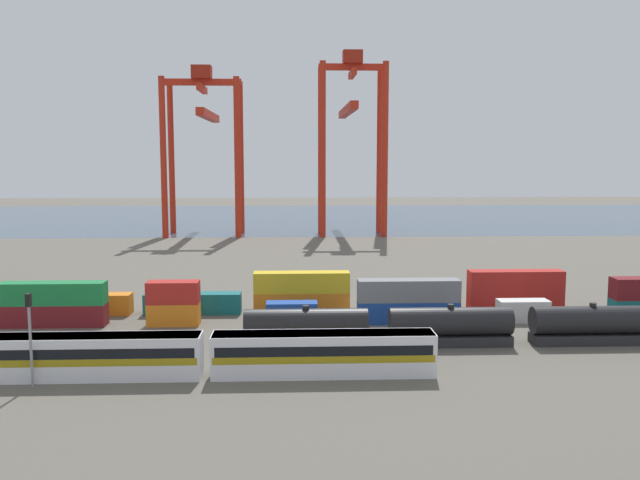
# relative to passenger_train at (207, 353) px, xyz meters

# --- Properties ---
(ground_plane) EXTENTS (420.00, 420.00, 0.00)m
(ground_plane) POSITION_rel_passenger_train_xyz_m (15.68, 61.62, -2.14)
(ground_plane) COLOR #5B564C
(harbour_water) EXTENTS (400.00, 110.00, 0.01)m
(harbour_water) POSITION_rel_passenger_train_xyz_m (15.68, 161.25, -2.14)
(harbour_water) COLOR #384C60
(harbour_water) RESTS_ON ground_plane
(passenger_train) EXTENTS (41.07, 3.14, 3.90)m
(passenger_train) POSITION_rel_passenger_train_xyz_m (0.00, 0.00, 0.00)
(passenger_train) COLOR silver
(passenger_train) RESTS_ON ground_plane
(freight_tank_row) EXTENTS (73.26, 2.92, 4.38)m
(freight_tank_row) POSITION_rel_passenger_train_xyz_m (39.32, 9.21, -0.07)
(freight_tank_row) COLOR #232326
(freight_tank_row) RESTS_ON ground_plane
(signal_mast) EXTENTS (0.36, 0.60, 8.13)m
(signal_mast) POSITION_rel_passenger_train_xyz_m (-14.67, -2.04, 3.09)
(signal_mast) COLOR gray
(signal_mast) RESTS_ON ground_plane
(shipping_container_0) EXTENTS (12.10, 2.44, 2.60)m
(shipping_container_0) POSITION_rel_passenger_train_xyz_m (-20.13, 19.12, -0.84)
(shipping_container_0) COLOR maroon
(shipping_container_0) RESTS_ON ground_plane
(shipping_container_1) EXTENTS (12.10, 2.44, 2.60)m
(shipping_container_1) POSITION_rel_passenger_train_xyz_m (-20.13, 19.12, 1.76)
(shipping_container_1) COLOR #197538
(shipping_container_1) RESTS_ON shipping_container_0
(shipping_container_2) EXTENTS (6.04, 2.44, 2.60)m
(shipping_container_2) POSITION_rel_passenger_train_xyz_m (-6.26, 19.12, -0.84)
(shipping_container_2) COLOR orange
(shipping_container_2) RESTS_ON ground_plane
(shipping_container_3) EXTENTS (6.04, 2.44, 2.60)m
(shipping_container_3) POSITION_rel_passenger_train_xyz_m (-6.26, 19.12, 1.76)
(shipping_container_3) COLOR #AD211C
(shipping_container_3) RESTS_ON shipping_container_2
(shipping_container_4) EXTENTS (6.04, 2.44, 2.60)m
(shipping_container_4) POSITION_rel_passenger_train_xyz_m (7.62, 19.12, -0.84)
(shipping_container_4) COLOR #1C4299
(shipping_container_4) RESTS_ON ground_plane
(shipping_container_5) EXTENTS (12.10, 2.44, 2.60)m
(shipping_container_5) POSITION_rel_passenger_train_xyz_m (21.49, 19.12, -0.84)
(shipping_container_5) COLOR #1C4299
(shipping_container_5) RESTS_ON ground_plane
(shipping_container_6) EXTENTS (12.10, 2.44, 2.60)m
(shipping_container_6) POSITION_rel_passenger_train_xyz_m (21.49, 19.12, 1.76)
(shipping_container_6) COLOR slate
(shipping_container_6) RESTS_ON shipping_container_5
(shipping_container_7) EXTENTS (6.04, 2.44, 2.60)m
(shipping_container_7) POSITION_rel_passenger_train_xyz_m (35.37, 19.12, -0.84)
(shipping_container_7) COLOR silver
(shipping_container_7) RESTS_ON ground_plane
(shipping_container_8) EXTENTS (6.04, 2.44, 2.60)m
(shipping_container_8) POSITION_rel_passenger_train_xyz_m (49.25, 19.12, -0.84)
(shipping_container_8) COLOR #146066
(shipping_container_8) RESTS_ON ground_plane
(shipping_container_9) EXTENTS (6.04, 2.44, 2.60)m
(shipping_container_9) POSITION_rel_passenger_train_xyz_m (49.25, 19.12, 1.76)
(shipping_container_9) COLOR maroon
(shipping_container_9) RESTS_ON shipping_container_8
(shipping_container_12) EXTENTS (12.10, 2.44, 2.60)m
(shipping_container_12) POSITION_rel_passenger_train_xyz_m (-18.58, 24.93, -0.84)
(shipping_container_12) COLOR orange
(shipping_container_12) RESTS_ON ground_plane
(shipping_container_13) EXTENTS (12.10, 2.44, 2.60)m
(shipping_container_13) POSITION_rel_passenger_train_xyz_m (-4.85, 24.93, -0.84)
(shipping_container_13) COLOR #146066
(shipping_container_13) RESTS_ON ground_plane
(shipping_container_14) EXTENTS (12.10, 2.44, 2.60)m
(shipping_container_14) POSITION_rel_passenger_train_xyz_m (8.88, 24.93, -0.84)
(shipping_container_14) COLOR orange
(shipping_container_14) RESTS_ON ground_plane
(shipping_container_15) EXTENTS (12.10, 2.44, 2.60)m
(shipping_container_15) POSITION_rel_passenger_train_xyz_m (8.88, 24.93, 1.76)
(shipping_container_15) COLOR gold
(shipping_container_15) RESTS_ON shipping_container_14
(shipping_container_16) EXTENTS (12.10, 2.44, 2.60)m
(shipping_container_16) POSITION_rel_passenger_train_xyz_m (22.61, 24.93, -0.84)
(shipping_container_16) COLOR orange
(shipping_container_16) RESTS_ON ground_plane
(shipping_container_17) EXTENTS (12.10, 2.44, 2.60)m
(shipping_container_17) POSITION_rel_passenger_train_xyz_m (36.34, 24.93, -0.84)
(shipping_container_17) COLOR #AD211C
(shipping_container_17) RESTS_ON ground_plane
(shipping_container_18) EXTENTS (12.10, 2.44, 2.60)m
(shipping_container_18) POSITION_rel_passenger_train_xyz_m (36.34, 24.93, 1.76)
(shipping_container_18) COLOR #AD211C
(shipping_container_18) RESTS_ON shipping_container_17
(gantry_crane_west) EXTENTS (19.41, 36.45, 42.04)m
(gantry_crane_west) POSITION_rel_passenger_train_xyz_m (-14.39, 114.58, 23.76)
(gantry_crane_west) COLOR red
(gantry_crane_west) RESTS_ON ground_plane
(gantry_crane_central) EXTENTS (16.89, 41.59, 45.88)m
(gantry_crane_central) POSITION_rel_passenger_train_xyz_m (22.90, 115.34, 25.67)
(gantry_crane_central) COLOR red
(gantry_crane_central) RESTS_ON ground_plane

